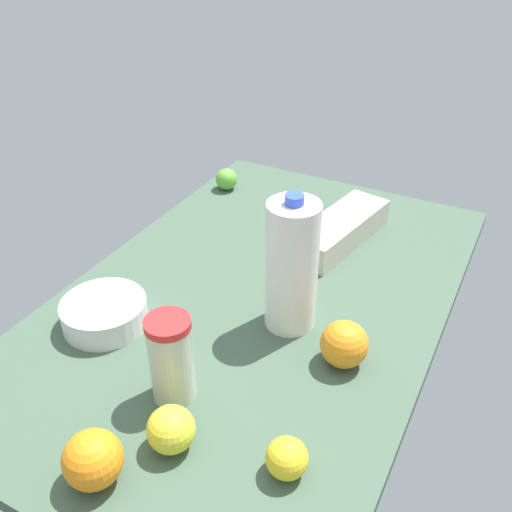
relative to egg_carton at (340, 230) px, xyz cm
name	(u,v)px	position (x,y,z in cm)	size (l,w,h in cm)	color
countertop	(256,300)	(28.71, -8.04, -4.84)	(120.00, 76.00, 3.00)	#3F5845
egg_carton	(340,230)	(0.00, 0.00, 0.00)	(30.36, 10.23, 6.68)	beige
tumbler_cup	(171,359)	(60.17, -7.39, 4.91)	(7.64, 7.64, 16.41)	beige
mixing_bowl	(105,313)	(51.03, -30.20, -0.64)	(16.86, 16.86, 5.40)	silver
milk_jug	(292,266)	(33.40, 2.01, 10.14)	(10.02, 10.02, 28.53)	white
lime_far_back	(226,179)	(-11.96, -38.91, -0.29)	(6.10, 6.10, 6.10)	#60AE38
lemon_loose	(287,458)	(65.39, 16.30, -0.12)	(6.43, 6.43, 6.43)	yellow
lemon_beside_bowl	(171,429)	(69.33, -1.50, 0.47)	(7.62, 7.62, 7.62)	yellow
orange_by_jug	(344,344)	(39.39, 15.51, 1.06)	(8.79, 8.79, 8.79)	orange
orange_near_front	(94,460)	(79.44, -7.84, 1.11)	(8.90, 8.90, 8.90)	orange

